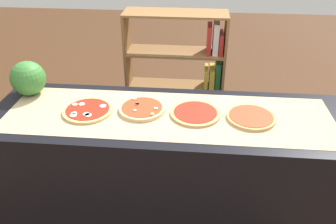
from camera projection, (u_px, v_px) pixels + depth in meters
name	position (u px, v px, depth m)	size (l,w,h in m)	color
counter	(168.00, 176.00, 2.29)	(2.16, 0.69, 0.96)	black
parchment_paper	(168.00, 115.00, 2.05)	(1.94, 0.55, 0.00)	tan
pizza_mozzarella_0	(88.00, 110.00, 2.07)	(0.30, 0.30, 0.02)	#DBB26B
pizza_mushroom_1	(142.00, 108.00, 2.08)	(0.28, 0.28, 0.03)	#E5C17F
pizza_plain_2	(195.00, 113.00, 2.04)	(0.30, 0.30, 0.02)	tan
pizza_plain_3	(251.00, 117.00, 2.00)	(0.29, 0.29, 0.02)	tan
watermelon	(28.00, 78.00, 2.22)	(0.23, 0.23, 0.23)	#387A33
bookshelf	(189.00, 95.00, 3.06)	(0.84, 0.28, 1.31)	brown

